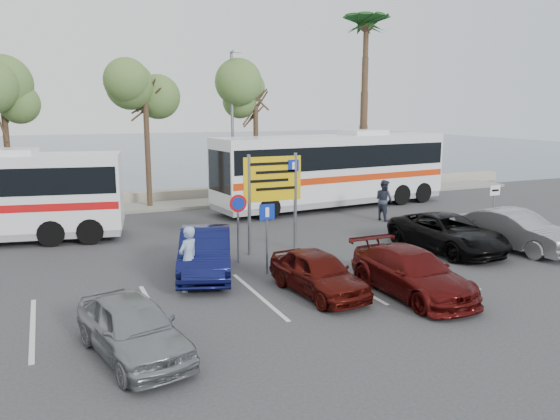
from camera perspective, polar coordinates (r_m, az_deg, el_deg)
name	(u,v)px	position (r m, az deg, el deg)	size (l,w,h in m)	color
ground	(283,280)	(16.84, 0.31, -7.33)	(120.00, 120.00, 0.00)	#313134
kerb_strip	(178,205)	(29.82, -10.59, 0.52)	(44.00, 2.40, 0.15)	gray
seawall	(170,196)	(31.71, -11.41, 1.49)	(48.00, 0.80, 0.60)	#A39882
sea	(97,149)	(75.12, -18.56, 6.04)	(140.00, 140.00, 0.00)	#42536A
tree_left	(2,90)	(28.72, -27.05, 11.08)	(3.20, 3.20, 7.20)	#382619
tree_mid	(144,79)	(29.13, -13.98, 13.16)	(3.20, 3.20, 8.00)	#382619
tree_right	(255,90)	(30.71, -2.58, 12.39)	(3.20, 3.20, 7.40)	#382619
palm_tree	(366,27)	(34.15, 9.00, 18.32)	(4.80, 4.80, 11.20)	#382619
street_lamp_right	(233,120)	(29.74, -4.96, 9.40)	(0.45, 1.15, 8.01)	slate
direction_sign	(273,186)	(19.55, -0.76, 2.49)	(2.20, 0.12, 3.60)	slate
sign_no_stop	(238,217)	(18.38, -4.39, -0.76)	(0.60, 0.08, 2.35)	slate
sign_parking	(267,229)	(17.08, -1.37, -1.97)	(0.50, 0.07, 2.25)	slate
sign_taxi	(494,205)	(23.23, 21.44, 0.52)	(0.50, 0.07, 2.20)	slate
lane_markings	(260,295)	(15.55, -2.08, -8.86)	(12.02, 4.20, 0.01)	silver
coach_bus_right	(333,172)	(28.96, 5.55, 3.97)	(13.24, 4.19, 4.06)	white
car_silver_a	(133,327)	(12.13, -15.15, -11.73)	(1.52, 3.77, 1.29)	gray
car_blue	(206,252)	(17.35, -7.78, -4.39)	(1.54, 4.42, 1.46)	#0D1140
car_maroon	(412,273)	(15.84, 13.62, -6.37)	(1.79, 4.41, 1.28)	#510E0D
car_red	(318,273)	(15.49, 4.00, -6.55)	(1.47, 3.65, 1.24)	#4A0F0A
suv_black	(448,233)	(21.02, 17.12, -2.29)	(2.23, 4.84, 1.35)	black
car_silver_b	(515,230)	(22.03, 23.36, -1.95)	(1.56, 4.46, 1.47)	gray
pedestrian_near	(188,259)	(15.82, -9.56, -5.07)	(0.69, 0.45, 1.90)	#8399BE
pedestrian_far	(384,200)	(25.99, 10.81, 1.02)	(0.93, 0.72, 1.91)	#2D3243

